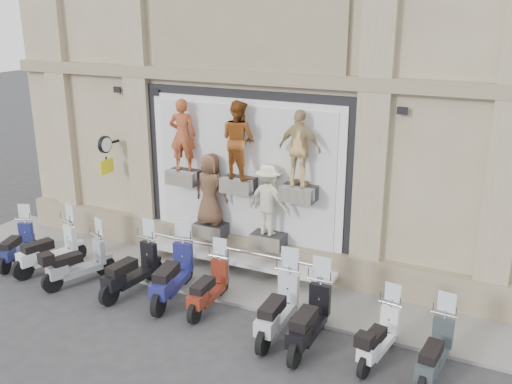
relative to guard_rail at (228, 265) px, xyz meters
The scene contains 16 objects.
ground 2.05m from the guard_rail, 90.00° to the right, with size 90.00×90.00×0.00m, color #313133.
sidewalk 0.44m from the guard_rail, 90.00° to the left, with size 16.00×2.20×0.08m, color gray.
building 7.46m from the guard_rail, 90.00° to the left, with size 14.00×8.60×12.00m, color tan, non-canonical shape.
shop_vitrine 2.13m from the guard_rail, 84.58° to the left, with size 5.60×0.95×4.30m.
guard_rail is the anchor object (origin of this frame).
clock_sign_bracket 4.57m from the guard_rail, behind, with size 0.10×0.80×1.02m.
scooter_a 5.67m from the guard_rail, 165.26° to the right, with size 0.52×1.77×1.44m, color #171C52, non-canonical shape.
scooter_b 4.60m from the guard_rail, 162.35° to the right, with size 0.58×1.98×1.61m, color silver, non-canonical shape.
scooter_c 3.62m from the guard_rail, 153.26° to the right, with size 0.54×1.86×1.51m, color gray, non-canonical shape.
scooter_d 2.31m from the guard_rail, 140.98° to the right, with size 0.58×2.00×1.62m, color black, non-canonical shape.
scooter_e 1.55m from the guard_rail, 119.15° to the right, with size 0.62×2.14×1.74m, color navy, non-canonical shape.
scooter_f 1.37m from the guard_rail, 80.06° to the right, with size 0.53×1.80×1.46m, color maroon, non-canonical shape.
scooter_g 2.64m from the guard_rail, 38.91° to the right, with size 0.60×2.05×1.67m, color #B1B3B9, non-canonical shape.
scooter_h 3.29m from the guard_rail, 32.60° to the right, with size 0.59×2.03×1.65m, color black, non-canonical shape.
scooter_i 4.42m from the guard_rail, 21.78° to the right, with size 0.50×1.70×1.38m, color white, non-canonical shape.
scooter_j 5.41m from the guard_rail, 18.61° to the right, with size 0.52×1.78×1.45m, color #2E3639, non-canonical shape.
Camera 1 is at (6.09, -9.02, 6.35)m, focal length 40.00 mm.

